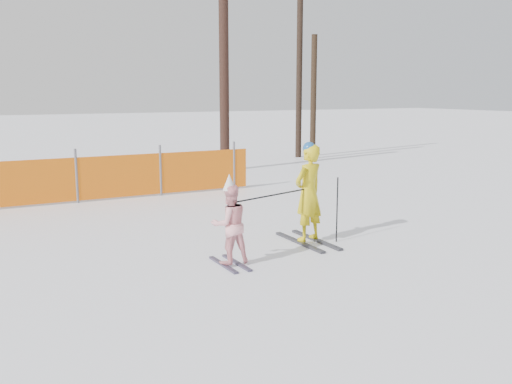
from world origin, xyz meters
TOP-DOWN VIEW (x-y plane):
  - ground at (0.00, 0.00)m, footprint 120.00×120.00m
  - adult at (1.13, 0.74)m, footprint 0.68×1.43m
  - child at (-0.59, 0.21)m, footprint 0.58×0.89m
  - ski_poles at (0.82, 0.51)m, footprint 2.07×0.48m
  - tree_trunks at (5.79, 10.48)m, footprint 4.67×2.41m

SIDE VIEW (x-z plane):
  - ground at x=0.00m, z-range 0.00..0.00m
  - child at x=-0.59m, z-range -0.06..1.31m
  - ski_poles at x=0.82m, z-range 0.22..1.33m
  - adult at x=1.13m, z-range 0.00..1.71m
  - tree_trunks at x=5.79m, z-range -0.22..5.82m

